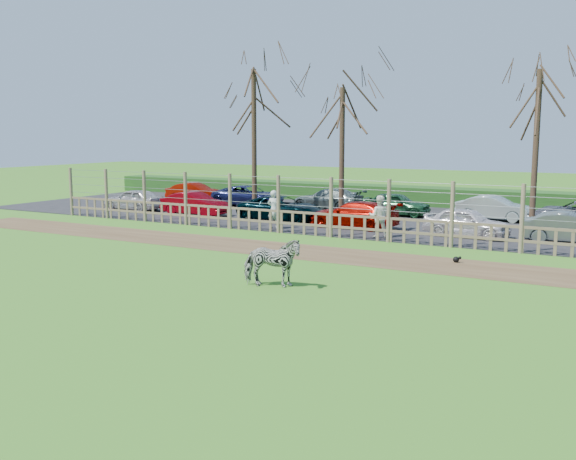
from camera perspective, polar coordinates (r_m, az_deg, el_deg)
The scene contains 23 objects.
ground at distance 19.81m, azimuth -6.05°, elevation -3.88°, with size 120.00×120.00×0.00m, color #50A43B.
dirt_strip at distance 23.56m, azimuth 0.22°, elevation -1.83°, with size 34.00×2.80×0.01m, color brown.
asphalt at distance 32.59m, azimuth 8.67°, elevation 0.99°, with size 44.00×13.00×0.04m, color #232326.
hedge at distance 39.13m, azimuth 12.24°, elevation 2.93°, with size 46.00×2.00×1.10m, color #1E4716.
fence at distance 26.53m, azimuth 3.84°, elevation 1.07°, with size 30.16×0.16×2.50m.
tree_left at distance 33.39m, azimuth -3.06°, elevation 10.88°, with size 4.80×4.80×7.88m.
tree_mid at distance 32.14m, azimuth 4.85°, elevation 9.62°, with size 4.80×4.80×6.83m.
tree_right at distance 30.14m, azimuth 21.33°, elevation 9.86°, with size 4.80×4.80×7.35m.
zebra at distance 17.87m, azimuth -1.45°, elevation -2.89°, with size 0.76×1.67×1.41m, color gray.
visitor_a at distance 28.65m, azimuth -1.26°, elevation 1.84°, with size 0.63×0.41×1.72m, color #B6C9BB.
visitor_b at distance 26.48m, azimuth 8.10°, elevation 1.20°, with size 0.84×0.65×1.72m, color white.
crow at distance 22.07m, azimuth 14.75°, elevation -2.54°, with size 0.28×0.21×0.23m.
car_0 at distance 36.62m, azimuth -13.56°, elevation 2.65°, with size 1.42×3.52×1.20m, color beige.
car_1 at distance 33.69m, azimuth -8.28°, elevation 2.31°, with size 1.27×3.64×1.20m, color maroon.
car_2 at distance 31.35m, azimuth -0.61°, elevation 1.94°, with size 1.99×4.32×1.20m, color black.
car_3 at distance 29.08m, azimuth 5.88°, elevation 1.37°, with size 1.68×4.13×1.20m, color #950801.
car_4 at distance 27.42m, azimuth 15.61°, elevation 0.67°, with size 1.42×3.52×1.20m, color silver.
car_5 at distance 27.07m, azimuth 23.84°, elevation 0.15°, with size 1.27×3.64×1.20m, color #5B645F.
car_7 at distance 40.20m, azimuth -8.24°, elevation 3.31°, with size 1.27×3.64×1.20m, color #961004.
car_8 at distance 37.74m, azimuth -3.54°, elevation 3.04°, with size 1.99×4.32×1.20m, color #151945.
car_9 at distance 35.71m, azimuth 3.55°, elevation 2.73°, with size 1.68×4.13×1.20m, color slate.
car_10 at distance 33.76m, azimuth 9.61°, elevation 2.29°, with size 1.42×3.52×1.20m, color #215730.
car_11 at distance 32.99m, azimuth 17.85°, elevation 1.86°, with size 1.27×3.64×1.20m, color #B1C3B5.
Camera 1 is at (11.10, -15.85, 4.24)m, focal length 40.00 mm.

